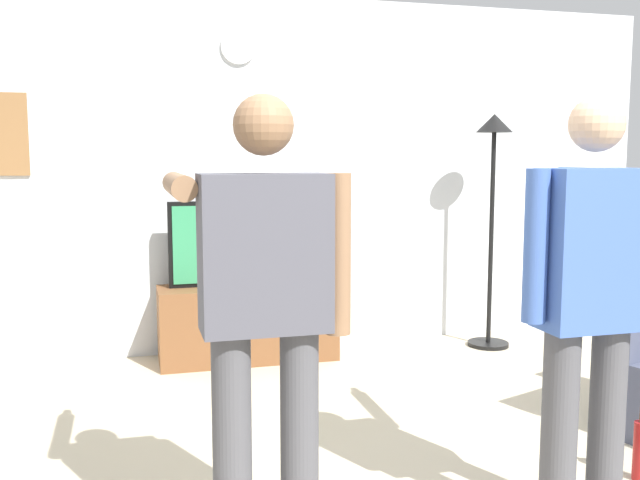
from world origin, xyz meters
The scene contains 8 objects.
back_wall centered at (0.00, 2.95, 1.35)m, with size 6.40×0.10×2.70m, color silver.
tv_stand centered at (-0.24, 2.60, 0.28)m, with size 1.29×0.45×0.56m.
television centered at (-0.24, 2.65, 0.87)m, with size 1.12×0.07×0.62m.
wall_clock centered at (-0.24, 2.89, 2.31)m, with size 0.26×0.26×0.03m, color white.
floor_lamp centered at (1.67, 2.49, 1.30)m, with size 0.32×0.32×1.82m.
person_standing_nearer_lamp centered at (-0.62, -0.06, 0.98)m, with size 0.63×0.78×1.71m.
person_standing_nearer_couch centered at (0.64, -0.13, 0.97)m, with size 0.57×0.78×1.73m.
beverage_bottle centered at (1.19, 0.18, 0.14)m, with size 0.07×0.07×0.35m.
Camera 1 is at (-1.08, -2.48, 1.51)m, focal length 39.91 mm.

